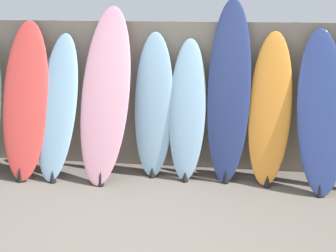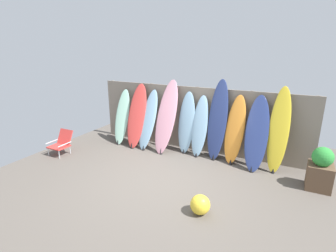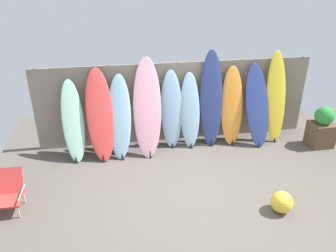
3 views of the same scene
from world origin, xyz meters
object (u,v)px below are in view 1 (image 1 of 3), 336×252
(surfboard_skyblue_2, at_px, (58,107))
(surfboard_red_1, at_px, (26,100))
(surfboard_navy_8, at_px, (321,112))
(surfboard_skyblue_5, at_px, (187,111))
(surfboard_navy_6, at_px, (229,93))
(surfboard_pink_3, at_px, (105,96))
(surfboard_orange_7, at_px, (270,110))
(surfboard_skyblue_4, at_px, (154,106))

(surfboard_skyblue_2, bearing_deg, surfboard_red_1, -179.79)
(surfboard_red_1, height_order, surfboard_navy_8, surfboard_red_1)
(surfboard_skyblue_5, relative_size, surfboard_navy_6, 0.78)
(surfboard_red_1, xyz_separation_m, surfboard_skyblue_2, (0.39, 0.00, -0.07))
(surfboard_pink_3, bearing_deg, surfboard_skyblue_2, -179.16)
(surfboard_skyblue_5, bearing_deg, surfboard_navy_8, -4.95)
(surfboard_skyblue_2, height_order, surfboard_orange_7, surfboard_orange_7)
(surfboard_skyblue_5, relative_size, surfboard_orange_7, 0.94)
(surfboard_skyblue_2, distance_m, surfboard_pink_3, 0.60)
(surfboard_skyblue_4, bearing_deg, surfboard_orange_7, -2.26)
(surfboard_navy_8, bearing_deg, surfboard_red_1, -179.82)
(surfboard_pink_3, xyz_separation_m, surfboard_navy_8, (2.42, 0.00, -0.11))
(surfboard_pink_3, relative_size, surfboard_skyblue_4, 1.17)
(surfboard_orange_7, bearing_deg, surfboard_navy_8, -11.44)
(surfboard_navy_6, relative_size, surfboard_navy_8, 1.18)
(surfboard_red_1, distance_m, surfboard_navy_6, 2.38)
(surfboard_skyblue_2, distance_m, surfboard_orange_7, 2.46)
(surfboard_navy_6, bearing_deg, surfboard_pink_3, -174.05)
(surfboard_orange_7, xyz_separation_m, surfboard_navy_8, (0.54, -0.11, 0.02))
(surfboard_skyblue_2, height_order, surfboard_skyblue_5, surfboard_skyblue_2)
(surfboard_red_1, bearing_deg, surfboard_pink_3, 0.59)
(surfboard_red_1, xyz_separation_m, surfboard_orange_7, (2.84, 0.12, -0.05))
(surfboard_pink_3, xyz_separation_m, surfboard_skyblue_4, (0.54, 0.16, -0.14))
(surfboard_skyblue_4, height_order, surfboard_navy_8, surfboard_navy_8)
(surfboard_navy_6, bearing_deg, surfboard_red_1, -176.22)
(surfboard_navy_6, height_order, surfboard_orange_7, surfboard_navy_6)
(surfboard_red_1, bearing_deg, surfboard_skyblue_2, 0.21)
(surfboard_skyblue_2, height_order, surfboard_navy_6, surfboard_navy_6)
(surfboard_pink_3, xyz_separation_m, surfboard_orange_7, (1.88, 0.11, -0.13))
(surfboard_pink_3, relative_size, surfboard_navy_8, 1.13)
(surfboard_skyblue_4, height_order, surfboard_navy_6, surfboard_navy_6)
(surfboard_skyblue_2, xyz_separation_m, surfboard_navy_6, (1.99, 0.16, 0.20))
(surfboard_pink_3, bearing_deg, surfboard_navy_8, 0.01)
(surfboard_skyblue_2, bearing_deg, surfboard_skyblue_5, 5.17)
(surfboard_orange_7, bearing_deg, surfboard_skyblue_4, 177.74)
(surfboard_skyblue_5, bearing_deg, surfboard_orange_7, -1.14)
(surfboard_red_1, height_order, surfboard_skyblue_5, surfboard_red_1)
(surfboard_skyblue_2, bearing_deg, surfboard_navy_6, 4.47)
(surfboard_red_1, bearing_deg, surfboard_orange_7, 2.42)
(surfboard_navy_8, bearing_deg, surfboard_pink_3, -179.99)
(surfboard_pink_3, height_order, surfboard_navy_6, surfboard_navy_6)
(surfboard_red_1, distance_m, surfboard_skyblue_4, 1.51)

